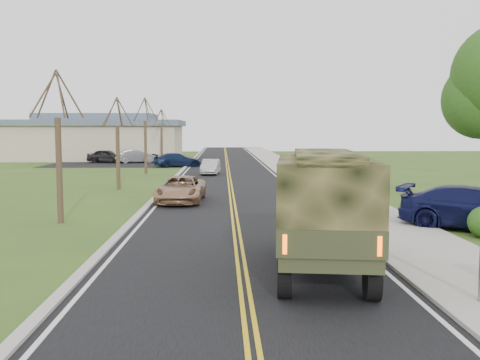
{
  "coord_description": "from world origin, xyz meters",
  "views": [
    {
      "loc": [
        -0.51,
        -11.38,
        3.74
      ],
      "look_at": [
        0.16,
        9.01,
        1.8
      ],
      "focal_mm": 40.0,
      "sensor_mm": 36.0,
      "label": 1
    }
  ],
  "objects_px": {
    "military_truck": "(323,204)",
    "suv_champagne": "(181,189)",
    "pickup_navy": "(476,208)",
    "sedan_silver": "(211,167)"
  },
  "relations": [
    {
      "from": "sedan_silver",
      "to": "pickup_navy",
      "type": "relative_size",
      "value": 0.69
    },
    {
      "from": "military_truck",
      "to": "pickup_navy",
      "type": "distance_m",
      "value": 9.11
    },
    {
      "from": "military_truck",
      "to": "pickup_navy",
      "type": "xyz_separation_m",
      "value": [
        6.87,
        5.9,
        -1.02
      ]
    },
    {
      "from": "sedan_silver",
      "to": "pickup_navy",
      "type": "xyz_separation_m",
      "value": [
        10.45,
        -24.83,
        0.17
      ]
    },
    {
      "from": "suv_champagne",
      "to": "sedan_silver",
      "type": "xyz_separation_m",
      "value": [
        1.15,
        16.93,
        -0.04
      ]
    },
    {
      "from": "pickup_navy",
      "to": "sedan_silver",
      "type": "bearing_deg",
      "value": 54.29
    },
    {
      "from": "military_truck",
      "to": "suv_champagne",
      "type": "xyz_separation_m",
      "value": [
        -4.73,
        13.79,
        -1.15
      ]
    },
    {
      "from": "military_truck",
      "to": "suv_champagne",
      "type": "distance_m",
      "value": 14.62
    },
    {
      "from": "military_truck",
      "to": "suv_champagne",
      "type": "bearing_deg",
      "value": 116.23
    },
    {
      "from": "suv_champagne",
      "to": "sedan_silver",
      "type": "distance_m",
      "value": 16.97
    }
  ]
}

